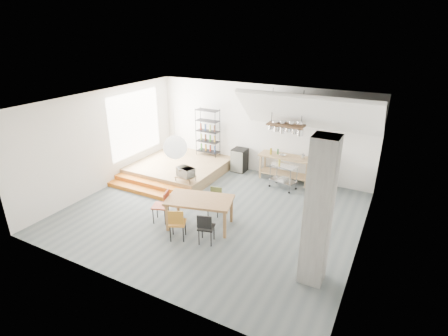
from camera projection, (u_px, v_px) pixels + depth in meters
The scene contains 26 objects.
floor at pixel (212, 212), 10.15m from camera, with size 8.00×8.00×0.00m, color #535C60.
wall_back at pixel (260, 130), 12.41m from camera, with size 8.00×0.04×3.20m, color silver.
wall_left at pixel (104, 140), 11.28m from camera, with size 0.04×7.00×3.20m, color silver.
wall_right at pixel (366, 191), 7.81m from camera, with size 0.04×7.00×3.20m, color silver.
ceiling at pixel (211, 103), 8.94m from camera, with size 8.00×7.00×0.02m, color white.
slope_ceiling at pixel (308, 112), 10.78m from camera, with size 4.40×1.80×0.15m, color white.
window_pane at pixel (135, 123), 12.42m from camera, with size 0.02×2.50×2.20m, color white.
platform at pixel (180, 168), 12.80m from camera, with size 3.00×3.00×0.40m, color #94724A.
step_lower at pixel (146, 192), 11.25m from camera, with size 3.00×0.35×0.13m, color #C46617.
step_upper at pixel (152, 186), 11.51m from camera, with size 3.00×0.35×0.27m, color #C46617.
concrete_column at pixel (318, 213), 6.89m from camera, with size 0.50×0.50×3.20m, color gray.
kitchen_counter at pixel (285, 164), 12.01m from camera, with size 1.80×0.60×0.91m.
stove at pixel (326, 175), 11.47m from camera, with size 0.60×0.60×1.18m.
pot_rack at pixel (286, 127), 11.31m from camera, with size 1.20×0.50×1.43m.
wire_shelving at pixel (208, 132), 13.13m from camera, with size 0.88×0.38×1.80m.
microwave_shelf at pixel (186, 177), 11.17m from camera, with size 0.60×0.40×0.16m.
paper_lantern at pixel (175, 147), 8.76m from camera, with size 0.60×0.60×0.60m, color white.
dining_table at pixel (200, 202), 9.19m from camera, with size 1.91×1.37×0.82m.
chair_mustard at pixel (177, 222), 8.65m from camera, with size 0.54×0.54×0.89m.
chair_black at pixel (206, 226), 8.50m from camera, with size 0.48×0.48×0.84m.
chair_olive at pixel (215, 199), 9.93m from camera, with size 0.42×0.42×0.79m.
chair_red at pixel (163, 204), 9.49m from camera, with size 0.53×0.53×0.91m.
rolling_cart at pixel (283, 173), 11.45m from camera, with size 0.92×0.65×0.83m.
mini_fridge at pixel (240, 160), 12.89m from camera, with size 0.51×0.51×0.86m, color black.
microwave at pixel (185, 172), 11.10m from camera, with size 0.54×0.37×0.30m, color beige.
bowl at pixel (283, 155), 11.89m from camera, with size 0.22×0.22×0.05m, color silver.
Camera 1 is at (4.48, -7.71, 5.04)m, focal length 28.00 mm.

